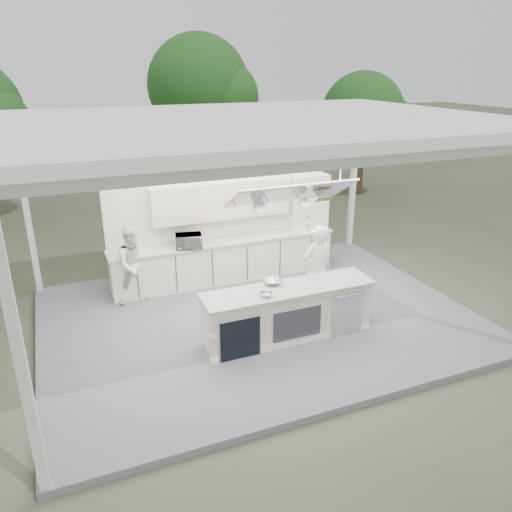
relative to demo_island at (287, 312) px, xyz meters
name	(u,v)px	position (x,y,z in m)	size (l,w,h in m)	color
ground	(258,321)	(-0.18, 0.91, -0.60)	(90.00, 90.00, 0.00)	#444A33
stage_deck	(258,318)	(-0.18, 0.91, -0.54)	(8.00, 6.00, 0.12)	#56575B
tent	(259,126)	(-0.18, 0.90, 3.11)	(8.20, 6.20, 3.86)	white
demo_island	(287,312)	(0.00, 0.00, 0.00)	(3.10, 0.79, 0.95)	#F1ECCC
back_counter	(225,260)	(-0.18, 2.81, 0.00)	(5.08, 0.72, 0.95)	#F1ECCC
back_wall_unit	(240,213)	(0.27, 3.03, 0.98)	(5.05, 0.48, 2.25)	#F1ECCC
tree_cluster	(142,108)	(-0.34, 10.68, 2.69)	(19.55, 9.40, 5.85)	#4A3D25
head_chef	(317,269)	(0.95, 0.70, 0.41)	(0.64, 0.42, 1.77)	white
sous_chef	(135,265)	(-2.21, 2.46, 0.33)	(0.78, 0.61, 1.61)	silver
toaster_oven	(189,241)	(-1.05, 2.61, 0.62)	(0.54, 0.36, 0.30)	#B0B2B7
bowl_large	(273,282)	(-0.18, 0.26, 0.51)	(0.32, 0.32, 0.08)	#BABCC1
bowl_small	(266,295)	(-0.48, -0.16, 0.51)	(0.21, 0.21, 0.06)	silver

